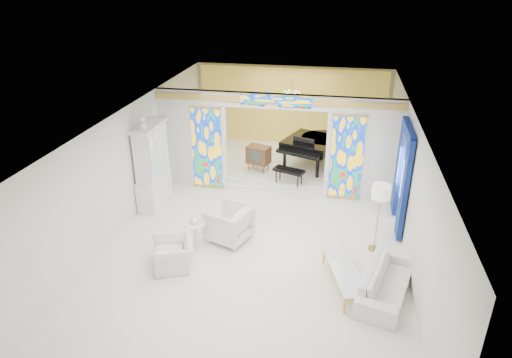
% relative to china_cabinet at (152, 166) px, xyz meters
% --- Properties ---
extents(floor, '(12.00, 12.00, 0.00)m').
position_rel_china_cabinet_xyz_m(floor, '(3.22, -0.60, -1.17)').
color(floor, white).
rests_on(floor, ground).
extents(ceiling, '(7.00, 12.00, 0.02)m').
position_rel_china_cabinet_xyz_m(ceiling, '(3.22, -0.60, 1.83)').
color(ceiling, white).
rests_on(ceiling, wall_back).
extents(wall_back, '(7.00, 0.02, 3.00)m').
position_rel_china_cabinet_xyz_m(wall_back, '(3.22, 5.40, 0.33)').
color(wall_back, silver).
rests_on(wall_back, floor).
extents(wall_front, '(7.00, 0.02, 3.00)m').
position_rel_china_cabinet_xyz_m(wall_front, '(3.22, -6.60, 0.33)').
color(wall_front, silver).
rests_on(wall_front, floor).
extents(wall_left, '(0.02, 12.00, 3.00)m').
position_rel_china_cabinet_xyz_m(wall_left, '(-0.28, -0.60, 0.33)').
color(wall_left, silver).
rests_on(wall_left, floor).
extents(wall_right, '(0.02, 12.00, 3.00)m').
position_rel_china_cabinet_xyz_m(wall_right, '(6.72, -0.60, 0.33)').
color(wall_right, silver).
rests_on(wall_right, floor).
extents(partition_wall, '(7.00, 0.22, 3.00)m').
position_rel_china_cabinet_xyz_m(partition_wall, '(3.22, 1.40, 0.48)').
color(partition_wall, silver).
rests_on(partition_wall, floor).
extents(stained_glass_left, '(0.90, 0.04, 2.40)m').
position_rel_china_cabinet_xyz_m(stained_glass_left, '(1.19, 1.29, 0.13)').
color(stained_glass_left, gold).
rests_on(stained_glass_left, partition_wall).
extents(stained_glass_right, '(0.90, 0.04, 2.40)m').
position_rel_china_cabinet_xyz_m(stained_glass_right, '(5.25, 1.29, 0.13)').
color(stained_glass_right, gold).
rests_on(stained_glass_right, partition_wall).
extents(stained_glass_transom, '(2.00, 0.04, 0.34)m').
position_rel_china_cabinet_xyz_m(stained_glass_transom, '(3.22, 1.29, 1.65)').
color(stained_glass_transom, gold).
rests_on(stained_glass_transom, partition_wall).
extents(alcove_platform, '(6.80, 3.80, 0.18)m').
position_rel_china_cabinet_xyz_m(alcove_platform, '(3.22, 3.50, -1.08)').
color(alcove_platform, white).
rests_on(alcove_platform, floor).
extents(gold_curtain_back, '(6.70, 0.10, 2.90)m').
position_rel_china_cabinet_xyz_m(gold_curtain_back, '(3.22, 5.28, 0.33)').
color(gold_curtain_back, '#EDD652').
rests_on(gold_curtain_back, wall_back).
extents(chandelier, '(0.48, 0.48, 0.30)m').
position_rel_china_cabinet_xyz_m(chandelier, '(3.42, 3.40, 1.38)').
color(chandelier, '#BF9342').
rests_on(chandelier, ceiling).
extents(blue_drapes, '(0.14, 1.85, 2.65)m').
position_rel_china_cabinet_xyz_m(blue_drapes, '(6.62, 0.10, 0.41)').
color(blue_drapes, navy).
rests_on(blue_drapes, wall_right).
extents(china_cabinet, '(0.56, 1.46, 2.72)m').
position_rel_china_cabinet_xyz_m(china_cabinet, '(0.00, 0.00, 0.00)').
color(china_cabinet, silver).
rests_on(china_cabinet, floor).
extents(armchair_left, '(1.18, 1.25, 0.64)m').
position_rel_china_cabinet_xyz_m(armchair_left, '(1.54, -2.73, -0.85)').
color(armchair_left, silver).
rests_on(armchair_left, floor).
extents(armchair_right, '(1.24, 1.22, 0.89)m').
position_rel_china_cabinet_xyz_m(armchair_right, '(2.50, -1.43, -0.72)').
color(armchair_right, silver).
rests_on(armchair_right, floor).
extents(sofa, '(1.36, 2.25, 0.62)m').
position_rel_china_cabinet_xyz_m(sofa, '(6.17, -2.88, -0.86)').
color(sofa, white).
rests_on(sofa, floor).
extents(side_table, '(0.54, 0.54, 0.65)m').
position_rel_china_cabinet_xyz_m(side_table, '(1.80, -1.91, -0.74)').
color(side_table, silver).
rests_on(side_table, floor).
extents(vase, '(0.21, 0.21, 0.21)m').
position_rel_china_cabinet_xyz_m(vase, '(1.80, -1.91, -0.41)').
color(vase, silver).
rests_on(vase, side_table).
extents(coffee_table, '(1.05, 1.87, 0.40)m').
position_rel_china_cabinet_xyz_m(coffee_table, '(5.32, -2.77, -0.80)').
color(coffee_table, white).
rests_on(coffee_table, floor).
extents(floor_lamp, '(0.45, 0.45, 1.71)m').
position_rel_china_cabinet_xyz_m(floor_lamp, '(6.02, -1.23, 0.29)').
color(floor_lamp, '#BF9342').
rests_on(floor_lamp, floor).
extents(grand_piano, '(2.41, 3.00, 1.15)m').
position_rel_china_cabinet_xyz_m(grand_piano, '(4.28, 3.22, -0.21)').
color(grand_piano, black).
rests_on(grand_piano, alcove_platform).
extents(tv_console, '(0.81, 0.66, 0.81)m').
position_rel_china_cabinet_xyz_m(tv_console, '(2.51, 2.50, -0.46)').
color(tv_console, brown).
rests_on(tv_console, alcove_platform).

